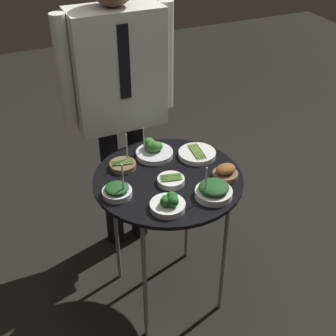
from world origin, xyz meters
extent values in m
plane|color=black|center=(0.00, 0.00, 0.00)|extent=(8.00, 8.00, 0.00)
cylinder|color=black|center=(0.00, 0.00, 0.74)|extent=(0.67, 0.67, 0.02)
cylinder|color=gray|center=(0.20, -0.20, 0.37)|extent=(0.02, 0.02, 0.73)
cylinder|color=gray|center=(-0.20, -0.20, 0.37)|extent=(0.02, 0.02, 0.73)
cylinder|color=gray|center=(0.20, 0.20, 0.37)|extent=(0.02, 0.02, 0.73)
cylinder|color=gray|center=(-0.20, 0.20, 0.37)|extent=(0.02, 0.02, 0.73)
cylinder|color=white|center=(-0.01, -0.05, 0.76)|extent=(0.12, 0.12, 0.03)
ellipsoid|color=#5B8938|center=(0.00, -0.03, 0.78)|extent=(0.10, 0.03, 0.01)
ellipsoid|color=#5B8938|center=(0.00, -0.04, 0.78)|extent=(0.10, 0.03, 0.01)
ellipsoid|color=#5B8938|center=(-0.01, -0.05, 0.78)|extent=(0.10, 0.03, 0.01)
ellipsoid|color=#5B8938|center=(-0.01, -0.06, 0.78)|extent=(0.10, 0.03, 0.01)
ellipsoid|color=#5B8938|center=(-0.01, -0.07, 0.78)|extent=(0.10, 0.03, 0.01)
cylinder|color=white|center=(0.12, -0.20, 0.77)|extent=(0.16, 0.16, 0.03)
ellipsoid|color=#1E4C1E|center=(0.12, -0.20, 0.80)|extent=(0.13, 0.13, 0.04)
cylinder|color=silver|center=(0.08, -0.21, 0.83)|extent=(0.01, 0.01, 0.16)
cylinder|color=brown|center=(-0.16, 0.15, 0.76)|extent=(0.12, 0.12, 0.03)
ellipsoid|color=#5B8938|center=(-0.16, 0.17, 0.78)|extent=(0.10, 0.03, 0.01)
ellipsoid|color=#5B8938|center=(-0.16, 0.16, 0.78)|extent=(0.10, 0.03, 0.01)
ellipsoid|color=#5B8938|center=(-0.16, 0.15, 0.78)|extent=(0.10, 0.03, 0.01)
ellipsoid|color=#5B8938|center=(-0.16, 0.14, 0.78)|extent=(0.10, 0.03, 0.01)
cylinder|color=silver|center=(-0.13, 0.17, 0.83)|extent=(0.01, 0.01, 0.16)
cylinder|color=white|center=(0.20, 0.10, 0.76)|extent=(0.18, 0.18, 0.02)
ellipsoid|color=#7AA847|center=(0.22, 0.10, 0.78)|extent=(0.03, 0.15, 0.01)
ellipsoid|color=#7AA847|center=(0.21, 0.10, 0.78)|extent=(0.03, 0.15, 0.01)
ellipsoid|color=#7AA847|center=(0.20, 0.10, 0.78)|extent=(0.03, 0.15, 0.01)
ellipsoid|color=#7AA847|center=(0.19, 0.11, 0.78)|extent=(0.03, 0.15, 0.01)
ellipsoid|color=#7AA847|center=(0.18, 0.11, 0.78)|extent=(0.03, 0.15, 0.01)
cylinder|color=silver|center=(0.01, 0.19, 0.76)|extent=(0.18, 0.18, 0.02)
sphere|color=#387F2D|center=(0.03, 0.19, 0.80)|extent=(0.05, 0.05, 0.05)
sphere|color=#387F2D|center=(0.00, 0.23, 0.80)|extent=(0.06, 0.06, 0.06)
sphere|color=#387F2D|center=(0.00, 0.19, 0.80)|extent=(0.05, 0.05, 0.05)
sphere|color=#387F2D|center=(0.01, 0.19, 0.80)|extent=(0.05, 0.05, 0.05)
cylinder|color=silver|center=(-0.03, 0.21, 0.83)|extent=(0.01, 0.01, 0.15)
cylinder|color=silver|center=(-0.25, -0.03, 0.76)|extent=(0.13, 0.13, 0.03)
ellipsoid|color=#1E4C1E|center=(-0.25, -0.03, 0.79)|extent=(0.10, 0.10, 0.02)
cylinder|color=silver|center=(-0.23, -0.06, 0.84)|extent=(0.01, 0.01, 0.17)
cylinder|color=white|center=(-0.09, -0.20, 0.77)|extent=(0.15, 0.15, 0.03)
sphere|color=#236023|center=(-0.07, -0.20, 0.80)|extent=(0.05, 0.05, 0.05)
sphere|color=#236023|center=(-0.09, -0.20, 0.80)|extent=(0.04, 0.04, 0.04)
sphere|color=#236023|center=(-0.10, -0.20, 0.80)|extent=(0.04, 0.04, 0.04)
sphere|color=#236023|center=(-0.11, -0.21, 0.80)|extent=(0.04, 0.04, 0.04)
sphere|color=#236023|center=(-0.08, -0.23, 0.80)|extent=(0.05, 0.05, 0.05)
cylinder|color=brown|center=(0.23, -0.10, 0.76)|extent=(0.11, 0.11, 0.02)
ellipsoid|color=brown|center=(0.23, -0.10, 0.80)|extent=(0.10, 0.08, 0.04)
cylinder|color=black|center=(-0.13, 0.50, 0.39)|extent=(0.10, 0.10, 0.79)
cylinder|color=black|center=(0.03, 0.50, 0.39)|extent=(0.10, 0.10, 0.79)
cube|color=silver|center=(-0.05, 0.50, 1.08)|extent=(0.44, 0.21, 0.59)
cube|color=black|center=(-0.05, 0.39, 1.16)|extent=(0.05, 0.01, 0.36)
cylinder|color=silver|center=(-0.31, 0.50, 1.11)|extent=(0.07, 0.07, 0.54)
cylinder|color=silver|center=(0.21, 0.50, 1.11)|extent=(0.07, 0.07, 0.54)
camera|label=1|loc=(-0.68, -1.56, 1.96)|focal=50.00mm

